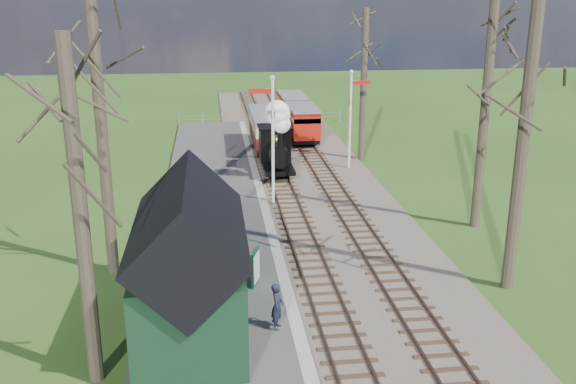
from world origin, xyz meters
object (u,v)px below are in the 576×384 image
station_shed (190,265)px  sign_board (255,267)px  red_carriage_a (303,123)px  semaphore_far (352,112)px  coach (267,129)px  bench (229,320)px  semaphore_near (271,131)px  red_carriage_b (292,109)px  locomotive (277,142)px  person (277,306)px

station_shed → sign_board: (2.08, 2.86, -1.44)m
sign_board → red_carriage_a: bearing=77.8°
semaphore_far → red_carriage_a: bearing=104.0°
coach → bench: (-3.22, -23.32, -0.86)m
semaphore_near → coach: bearing=86.0°
sign_board → station_shed: bearing=-126.0°
bench → station_shed: bearing=164.1°
semaphore_near → semaphore_far: (5.14, 6.00, -0.27)m
coach → sign_board: bearing=-96.3°
red_carriage_b → locomotive: bearing=-100.8°
semaphore_far → red_carriage_a: (-1.77, 7.13, -1.97)m
semaphore_far → locomotive: bearing=-166.6°
station_shed → person: 2.85m
bench → person: person is taller
semaphore_near → locomotive: (0.76, 4.95, -1.64)m
semaphore_far → coach: 6.92m
semaphore_far → person: 19.42m
coach → sign_board: 20.29m
person → coach: bearing=10.4°
locomotive → red_carriage_a: 8.60m
bench → locomotive: bearing=79.5°
coach → person: bearing=-94.4°
locomotive → station_shed: bearing=-104.2°
semaphore_near → bench: 12.91m
semaphore_near → locomotive: 5.27m
red_carriage_b → sign_board: red_carriage_b is taller
bench → red_carriage_b: bearing=79.3°
semaphore_far → locomotive: 4.71m
semaphore_far → bench: semaphore_far is taller
coach → red_carriage_a: size_ratio=1.48×
coach → bench: size_ratio=4.52×
semaphore_far → locomotive: (-4.39, -1.05, -1.37)m
semaphore_far → sign_board: (-6.59, -15.14, -2.52)m
station_shed → semaphore_far: 20.01m
red_carriage_a → bench: bearing=-102.9°
semaphore_far → locomotive: semaphore_far is taller
locomotive → semaphore_far: bearing=13.4°
station_shed → semaphore_far: size_ratio=1.10×
locomotive → red_carriage_b: size_ratio=0.92×
semaphore_near → red_carriage_a: 13.74m
station_shed → red_carriage_b: (6.90, 30.63, -0.89)m
locomotive → bench: locomotive is taller
semaphore_near → bench: semaphore_near is taller
station_shed → semaphore_near: bearing=73.6°
station_shed → person: bearing=-5.8°
red_carriage_b → person: (-4.40, -30.89, -0.46)m
coach → red_carriage_b: 8.05m
station_shed → red_carriage_a: (6.90, 25.13, -0.89)m
red_carriage_b → station_shed: bearing=-102.7°
locomotive → red_carriage_b: locomotive is taller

